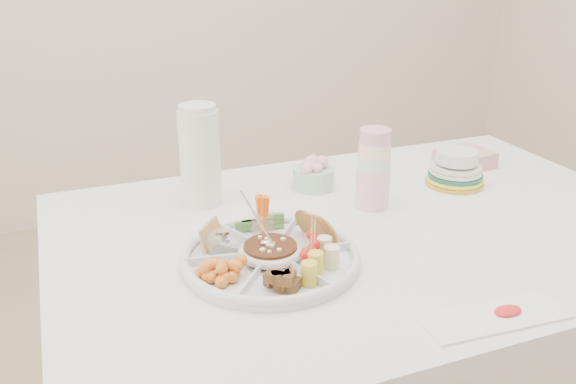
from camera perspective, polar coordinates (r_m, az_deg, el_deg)
name	(u,v)px	position (r m, az deg, el deg)	size (l,w,h in m)	color
dining_table	(363,353)	(1.71, 7.06, -14.73)	(1.52, 1.02, 0.76)	white
party_tray	(271,254)	(1.32, -1.65, -5.86)	(0.38, 0.38, 0.04)	silver
bean_dip	(270,251)	(1.31, -1.65, -5.58)	(0.11, 0.11, 0.04)	#3D2316
tortillas	(314,228)	(1.39, 2.45, -3.37)	(0.11, 0.11, 0.06)	#B47642
carrot_cucumber	(260,212)	(1.41, -2.62, -1.93)	(0.10, 0.10, 0.09)	orange
pita_raisins	(215,237)	(1.35, -6.87, -4.21)	(0.11, 0.11, 0.06)	#E6B368
cherries	(221,269)	(1.24, -6.26, -7.19)	(0.12, 0.12, 0.05)	orange
granola_chunks	(282,279)	(1.20, -0.52, -8.19)	(0.10, 0.10, 0.04)	brown
banana_tomato	(330,248)	(1.27, 3.91, -5.27)	(0.11, 0.11, 0.09)	#D8CB84
cup_stack	(374,163)	(1.58, 8.04, 2.74)	(0.09, 0.09, 0.24)	white
thermos	(200,154)	(1.59, -8.24, 3.51)	(0.11, 0.11, 0.27)	white
flower_bowl	(313,173)	(1.71, 2.40, 1.78)	(0.12, 0.12, 0.09)	#97D0B4
napkin_stack	(465,159)	(1.96, 16.20, 3.02)	(0.15, 0.13, 0.05)	pink
plate_stack	(456,167)	(1.79, 15.44, 2.28)	(0.17, 0.17, 0.11)	gold
placemat	(494,317)	(1.21, 18.75, -11.02)	(0.28, 0.09, 0.01)	white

